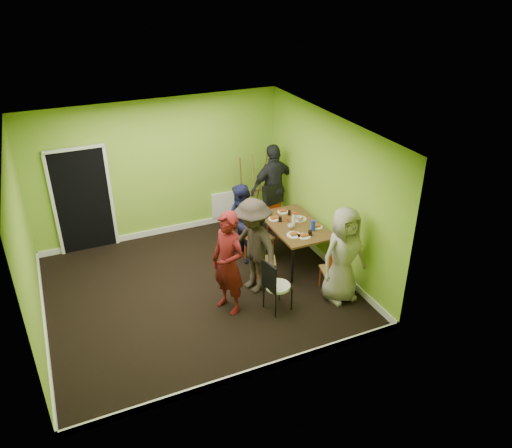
# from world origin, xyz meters

# --- Properties ---
(ground) EXTENTS (5.00, 5.00, 0.00)m
(ground) POSITION_xyz_m (0.00, 0.00, 0.00)
(ground) COLOR black
(ground) RESTS_ON ground
(room_walls) EXTENTS (5.04, 4.54, 2.82)m
(room_walls) POSITION_xyz_m (-0.02, 0.04, 0.99)
(room_walls) COLOR #87C031
(room_walls) RESTS_ON ground
(dining_table) EXTENTS (0.90, 1.50, 0.75)m
(dining_table) POSITION_xyz_m (1.97, 0.22, 0.70)
(dining_table) COLOR black
(dining_table) RESTS_ON ground
(chair_left_far) EXTENTS (0.52, 0.52, 1.06)m
(chair_left_far) POSITION_xyz_m (1.27, 0.43, 0.60)
(chair_left_far) COLOR red
(chair_left_far) RESTS_ON ground
(chair_left_near) EXTENTS (0.46, 0.46, 0.86)m
(chair_left_near) POSITION_xyz_m (1.11, -0.19, 0.49)
(chair_left_near) COLOR red
(chair_left_near) RESTS_ON ground
(chair_back_end) EXTENTS (0.53, 0.59, 1.05)m
(chair_back_end) POSITION_xyz_m (2.10, 1.36, 0.74)
(chair_back_end) COLOR red
(chair_back_end) RESTS_ON ground
(chair_front_end) EXTENTS (0.44, 0.44, 0.89)m
(chair_front_end) POSITION_xyz_m (2.07, -1.02, 0.50)
(chair_front_end) COLOR red
(chair_front_end) RESTS_ON ground
(chair_bentwood) EXTENTS (0.43, 0.42, 0.92)m
(chair_bentwood) POSITION_xyz_m (0.95, -1.05, 0.51)
(chair_bentwood) COLOR black
(chair_bentwood) RESTS_ON ground
(easel) EXTENTS (0.64, 0.60, 1.60)m
(easel) POSITION_xyz_m (1.83, 1.87, 0.79)
(easel) COLOR brown
(easel) RESTS_ON ground
(plate_near_left) EXTENTS (0.22, 0.22, 0.01)m
(plate_near_left) POSITION_xyz_m (1.71, 0.56, 0.76)
(plate_near_left) COLOR white
(plate_near_left) RESTS_ON dining_table
(plate_near_right) EXTENTS (0.26, 0.26, 0.01)m
(plate_near_right) POSITION_xyz_m (1.76, -0.15, 0.76)
(plate_near_right) COLOR white
(plate_near_right) RESTS_ON dining_table
(plate_far_back) EXTENTS (0.21, 0.21, 0.01)m
(plate_far_back) POSITION_xyz_m (1.99, 0.75, 0.76)
(plate_far_back) COLOR white
(plate_far_back) RESTS_ON dining_table
(plate_far_front) EXTENTS (0.23, 0.23, 0.01)m
(plate_far_front) POSITION_xyz_m (1.90, -0.26, 0.76)
(plate_far_front) COLOR white
(plate_far_front) RESTS_ON dining_table
(plate_wall_back) EXTENTS (0.27, 0.27, 0.01)m
(plate_wall_back) POSITION_xyz_m (2.14, 0.36, 0.76)
(plate_wall_back) COLOR white
(plate_wall_back) RESTS_ON dining_table
(plate_wall_front) EXTENTS (0.22, 0.22, 0.01)m
(plate_wall_front) POSITION_xyz_m (2.28, -0.05, 0.76)
(plate_wall_front) COLOR white
(plate_wall_front) RESTS_ON dining_table
(thermos) EXTENTS (0.07, 0.07, 0.24)m
(thermos) POSITION_xyz_m (1.91, 0.16, 0.87)
(thermos) COLOR white
(thermos) RESTS_ON dining_table
(blue_bottle) EXTENTS (0.08, 0.08, 0.20)m
(blue_bottle) POSITION_xyz_m (2.15, -0.12, 0.85)
(blue_bottle) COLOR #1836B7
(blue_bottle) RESTS_ON dining_table
(orange_bottle) EXTENTS (0.04, 0.04, 0.07)m
(orange_bottle) POSITION_xyz_m (1.89, 0.36, 0.79)
(orange_bottle) COLOR red
(orange_bottle) RESTS_ON dining_table
(glass_mid) EXTENTS (0.07, 0.07, 0.09)m
(glass_mid) POSITION_xyz_m (1.77, 0.42, 0.80)
(glass_mid) COLOR black
(glass_mid) RESTS_ON dining_table
(glass_back) EXTENTS (0.06, 0.06, 0.09)m
(glass_back) POSITION_xyz_m (2.05, 0.60, 0.80)
(glass_back) COLOR black
(glass_back) RESTS_ON dining_table
(glass_front) EXTENTS (0.07, 0.07, 0.10)m
(glass_front) POSITION_xyz_m (2.01, -0.27, 0.80)
(glass_front) COLOR black
(glass_front) RESTS_ON dining_table
(cup_a) EXTENTS (0.11, 0.11, 0.09)m
(cup_a) POSITION_xyz_m (1.82, 0.11, 0.79)
(cup_a) COLOR white
(cup_a) RESTS_ON dining_table
(cup_b) EXTENTS (0.11, 0.11, 0.10)m
(cup_b) POSITION_xyz_m (2.09, 0.27, 0.80)
(cup_b) COLOR white
(cup_b) RESTS_ON dining_table
(person_standing) EXTENTS (0.63, 0.75, 1.74)m
(person_standing) POSITION_xyz_m (0.31, -0.71, 0.87)
(person_standing) COLOR #540E0F
(person_standing) RESTS_ON ground
(person_left_far) EXTENTS (0.67, 0.81, 1.50)m
(person_left_far) POSITION_xyz_m (1.08, 0.62, 0.75)
(person_left_far) COLOR #151735
(person_left_far) RESTS_ON ground
(person_left_near) EXTENTS (0.91, 1.23, 1.69)m
(person_left_near) POSITION_xyz_m (0.88, -0.35, 0.85)
(person_left_near) COLOR #2B231C
(person_left_near) RESTS_ON ground
(person_back_end) EXTENTS (1.13, 0.59, 1.84)m
(person_back_end) POSITION_xyz_m (2.18, 1.54, 0.92)
(person_back_end) COLOR black
(person_back_end) RESTS_ON ground
(person_front_end) EXTENTS (0.86, 0.60, 1.67)m
(person_front_end) POSITION_xyz_m (2.11, -1.19, 0.83)
(person_front_end) COLOR gray
(person_front_end) RESTS_ON ground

